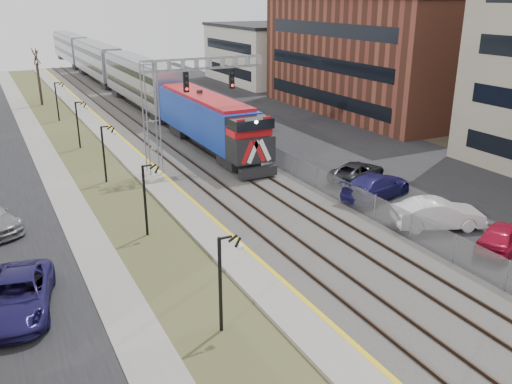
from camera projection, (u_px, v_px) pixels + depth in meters
sidewalk at (48, 162)px, 42.32m from camera, size 2.00×120.00×0.08m
grass_median at (87, 157)px, 43.60m from camera, size 4.00×120.00×0.06m
platform at (124, 151)px, 44.86m from camera, size 2.00×120.00×0.24m
ballast_bed at (181, 145)px, 47.00m from camera, size 8.00×120.00×0.20m
parking_lot at (299, 131)px, 52.15m from camera, size 16.00×120.00×0.04m
platform_edge at (134, 149)px, 45.19m from camera, size 0.24×120.00×0.01m
track_near at (159, 145)px, 46.08m from camera, size 1.58×120.00×0.15m
track_far at (197, 141)px, 47.58m from camera, size 1.58×120.00×0.15m
train at (110, 68)px, 74.12m from camera, size 3.00×85.85×5.33m
signal_gantry at (174, 97)px, 38.07m from camera, size 9.00×1.07×8.15m
lampposts at (144, 200)px, 28.94m from camera, size 0.14×62.14×4.00m
fence at (225, 132)px, 48.55m from camera, size 0.04×120.00×1.60m
buildings_east at (444, 61)px, 52.79m from camera, size 16.00×76.00×15.00m
car_lot_a at (502, 237)px, 27.51m from camera, size 4.58×3.26×1.45m
car_lot_b at (438, 215)px, 30.04m from camera, size 5.31×3.50×1.65m
car_lot_c at (357, 172)px, 37.81m from camera, size 5.28×3.81×1.33m
car_lot_d at (376, 186)px, 34.54m from camera, size 6.00×3.87×1.62m
car_lot_e at (251, 123)px, 52.15m from camera, size 4.31×2.30×1.40m
car_lot_f at (249, 125)px, 51.46m from camera, size 4.37×1.74×1.41m
car_street_a at (18, 296)px, 22.00m from camera, size 3.54×5.89×1.53m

